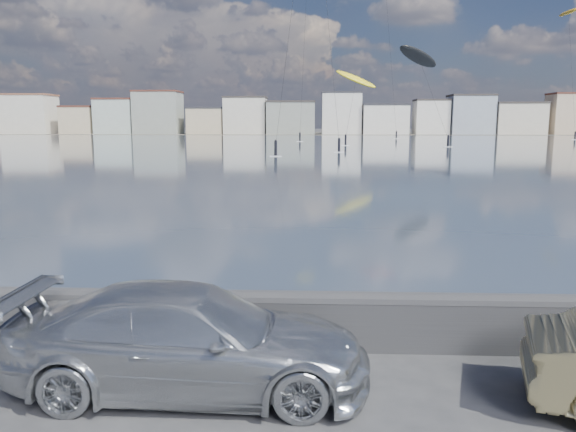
{
  "coord_description": "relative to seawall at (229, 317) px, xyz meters",
  "views": [
    {
      "loc": [
        1.48,
        -6.85,
        4.02
      ],
      "look_at": [
        1.0,
        4.0,
        2.2
      ],
      "focal_mm": 35.0,
      "sensor_mm": 36.0,
      "label": 1
    }
  ],
  "objects": [
    {
      "name": "kitesurfer_5",
      "position": [
        61.11,
        130.45,
        28.47
      ],
      "size": [
        3.1,
        11.14,
        30.55
      ],
      "color": "#BF8C19",
      "rests_on": "ground"
    },
    {
      "name": "seawall",
      "position": [
        0.0,
        0.0,
        0.0
      ],
      "size": [
        400.0,
        0.36,
        1.08
      ],
      "color": "#28282B",
      "rests_on": "ground"
    },
    {
      "name": "kitesurfer_1",
      "position": [
        9.56,
        100.42,
        11.35
      ],
      "size": [
        8.26,
        13.63,
        14.52
      ],
      "color": "yellow",
      "rests_on": "ground"
    },
    {
      "name": "kitesurfer_14",
      "position": [
        20.15,
        94.24,
        14.81
      ],
      "size": [
        9.58,
        14.94,
        17.94
      ],
      "color": "black",
      "rests_on": "ground"
    },
    {
      "name": "ground",
      "position": [
        0.0,
        -2.7,
        -0.58
      ],
      "size": [
        700.0,
        700.0,
        0.0
      ],
      "primitive_type": "plane",
      "color": "#333335",
      "rests_on": "ground"
    },
    {
      "name": "bay_water",
      "position": [
        0.0,
        88.8,
        -0.58
      ],
      "size": [
        500.0,
        177.0,
        0.0
      ],
      "primitive_type": "cube",
      "color": "#334157",
      "rests_on": "ground"
    },
    {
      "name": "car_silver",
      "position": [
        -0.35,
        -1.58,
        0.2
      ],
      "size": [
        5.42,
        2.24,
        1.57
      ],
      "primitive_type": "imported",
      "rotation": [
        0.0,
        0.0,
        1.56
      ],
      "color": "silver",
      "rests_on": "ground"
    },
    {
      "name": "far_shore_strip",
      "position": [
        0.0,
        197.3,
        -0.57
      ],
      "size": [
        500.0,
        60.0,
        0.0
      ],
      "primitive_type": "cube",
      "color": "#4C473D",
      "rests_on": "ground"
    },
    {
      "name": "far_buildings",
      "position": [
        1.31,
        183.3,
        5.44
      ],
      "size": [
        240.79,
        13.26,
        14.6
      ],
      "color": "beige",
      "rests_on": "ground"
    }
  ]
}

